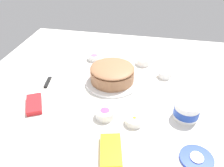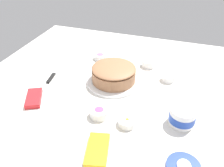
{
  "view_description": "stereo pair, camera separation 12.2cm",
  "coord_description": "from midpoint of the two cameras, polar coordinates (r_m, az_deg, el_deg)",
  "views": [
    {
      "loc": [
        -0.95,
        -0.19,
        0.73
      ],
      "look_at": [
        0.03,
        0.01,
        0.04
      ],
      "focal_mm": 37.39,
      "sensor_mm": 36.0,
      "label": 1
    },
    {
      "loc": [
        -0.92,
        -0.31,
        0.73
      ],
      "look_at": [
        0.03,
        0.01,
        0.04
      ],
      "focal_mm": 37.39,
      "sensor_mm": 36.0,
      "label": 2
    }
  ],
  "objects": [
    {
      "name": "candy_box_lower",
      "position": [
        0.93,
        0.36,
        -16.16
      ],
      "size": [
        0.17,
        0.11,
        0.03
      ],
      "primitive_type": "cube",
      "rotation": [
        0.0,
        0.0,
        0.23
      ],
      "color": "yellow",
      "rests_on": "ground_plane"
    },
    {
      "name": "ground_plane",
      "position": [
        1.22,
        2.65,
        -2.39
      ],
      "size": [
        1.54,
        1.54,
        0.0
      ],
      "primitive_type": "plane",
      "color": "silver"
    },
    {
      "name": "frosted_cake",
      "position": [
        1.27,
        3.18,
        2.09
      ],
      "size": [
        0.3,
        0.3,
        0.11
      ],
      "color": "white",
      "rests_on": "ground_plane"
    },
    {
      "name": "frosting_tub",
      "position": [
        1.08,
        20.02,
        -7.62
      ],
      "size": [
        0.11,
        0.11,
        0.08
      ],
      "color": "white",
      "rests_on": "ground_plane"
    },
    {
      "name": "frosting_tub_lid",
      "position": [
        0.95,
        20.91,
        -18.6
      ],
      "size": [
        0.13,
        0.13,
        0.02
      ],
      "color": "#233DAD",
      "rests_on": "ground_plane"
    },
    {
      "name": "sprinkle_bowl_yellow",
      "position": [
        1.46,
        11.43,
        4.89
      ],
      "size": [
        0.09,
        0.09,
        0.04
      ],
      "color": "white",
      "rests_on": "ground_plane"
    },
    {
      "name": "spreading_knife",
      "position": [
        1.39,
        -11.56,
        2.32
      ],
      "size": [
        0.24,
        0.06,
        0.01
      ],
      "color": "silver",
      "rests_on": "ground_plane"
    },
    {
      "name": "sprinkle_bowl_rainbow",
      "position": [
        1.06,
        0.16,
        -7.15
      ],
      "size": [
        0.09,
        0.09,
        0.04
      ],
      "color": "white",
      "rests_on": "ground_plane"
    },
    {
      "name": "sprinkle_bowl_orange",
      "position": [
        1.03,
        7.15,
        -9.38
      ],
      "size": [
        0.08,
        0.08,
        0.03
      ],
      "color": "white",
      "rests_on": "ground_plane"
    },
    {
      "name": "sprinkle_bowl_pink",
      "position": [
        1.52,
        -0.55,
        6.62
      ],
      "size": [
        0.08,
        0.08,
        0.03
      ],
      "color": "white",
      "rests_on": "ground_plane"
    },
    {
      "name": "candy_box_upper",
      "position": [
        1.2,
        -15.86,
        -3.56
      ],
      "size": [
        0.16,
        0.13,
        0.02
      ],
      "primitive_type": "cube",
      "rotation": [
        0.0,
        0.0,
        0.47
      ],
      "color": "red",
      "rests_on": "ground_plane"
    },
    {
      "name": "sprinkle_bowl_blue",
      "position": [
        1.35,
        16.16,
        1.35
      ],
      "size": [
        0.08,
        0.08,
        0.04
      ],
      "color": "white",
      "rests_on": "ground_plane"
    }
  ]
}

